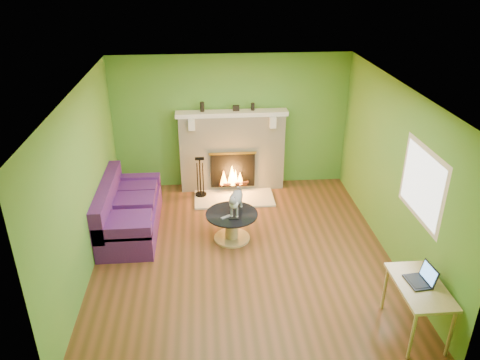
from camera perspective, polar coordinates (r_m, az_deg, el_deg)
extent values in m
plane|color=#573718|center=(7.41, 0.30, -8.85)|extent=(5.00, 5.00, 0.00)
plane|color=white|center=(6.30, 0.35, 10.99)|extent=(5.00, 5.00, 0.00)
plane|color=#509330|center=(9.06, -1.09, 7.08)|extent=(5.00, 0.00, 5.00)
plane|color=#509330|center=(4.64, 3.12, -13.15)|extent=(5.00, 0.00, 5.00)
plane|color=#509330|center=(6.94, -18.51, -0.42)|extent=(0.00, 5.00, 5.00)
plane|color=#509330|center=(7.29, 18.23, 0.89)|extent=(0.00, 5.00, 5.00)
plane|color=silver|center=(6.45, 21.33, -0.48)|extent=(0.00, 1.20, 1.20)
plane|color=white|center=(6.44, 21.27, -0.48)|extent=(0.00, 1.06, 1.06)
cube|color=beige|center=(9.09, -0.99, 3.44)|extent=(2.00, 0.35, 1.50)
cube|color=black|center=(9.04, -0.89, 1.17)|extent=(0.85, 0.03, 0.68)
cube|color=gold|center=(8.89, -0.90, 3.26)|extent=(0.91, 0.02, 0.04)
cylinder|color=black|center=(9.13, -0.86, -0.52)|extent=(0.55, 0.07, 0.07)
cube|color=white|center=(8.80, -1.01, 8.13)|extent=(2.10, 0.28, 0.08)
cube|color=white|center=(8.65, -5.92, 6.71)|extent=(0.12, 0.10, 0.20)
cube|color=white|center=(8.74, 4.03, 6.99)|extent=(0.12, 0.10, 0.20)
cube|color=beige|center=(8.93, -0.72, -2.21)|extent=(1.50, 0.75, 0.03)
cube|color=white|center=(8.80, -1.01, 8.13)|extent=(2.10, 0.28, 0.08)
cube|color=#45185B|center=(8.08, -13.11, -4.57)|extent=(0.87, 1.94, 0.44)
cube|color=#45185B|center=(7.96, -15.87, -2.27)|extent=(0.20, 1.94, 0.55)
cube|color=#45185B|center=(7.20, -14.18, -6.14)|extent=(0.87, 0.20, 0.22)
cube|color=#45185B|center=(8.71, -12.59, -0.10)|extent=(0.87, 0.20, 0.22)
cube|color=#45185B|center=(7.46, -13.46, -4.83)|extent=(0.70, 0.52, 0.12)
cube|color=#45185B|center=(8.02, -12.87, -2.48)|extent=(0.70, 0.52, 0.12)
cube|color=#45185B|center=(8.50, -12.43, -0.74)|extent=(0.70, 0.52, 0.12)
cylinder|color=tan|center=(7.73, -0.99, -7.05)|extent=(0.59, 0.59, 0.03)
cylinder|color=tan|center=(7.62, -1.01, -5.66)|extent=(0.21, 0.21, 0.41)
cylinder|color=black|center=(7.50, -1.02, -4.19)|extent=(0.84, 0.84, 0.03)
cube|color=tan|center=(6.05, 21.15, -12.00)|extent=(0.55, 0.94, 0.04)
cylinder|color=tan|center=(5.89, 20.24, -17.43)|extent=(0.04, 0.04, 0.66)
cylinder|color=tan|center=(6.08, 24.29, -16.71)|extent=(0.04, 0.04, 0.66)
cylinder|color=tan|center=(6.47, 17.26, -12.46)|extent=(0.04, 0.04, 0.66)
cylinder|color=tan|center=(6.64, 20.96, -11.99)|extent=(0.04, 0.04, 0.66)
cube|color=gray|center=(7.38, -1.73, -4.53)|extent=(0.17, 0.13, 0.02)
cube|color=black|center=(7.34, -0.77, -4.74)|extent=(0.16, 0.06, 0.02)
cylinder|color=black|center=(8.77, -4.64, 8.88)|extent=(0.08, 0.08, 0.18)
cylinder|color=black|center=(8.82, 1.56, 8.93)|extent=(0.07, 0.07, 0.14)
cube|color=black|center=(8.80, -0.49, 8.76)|extent=(0.12, 0.08, 0.10)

